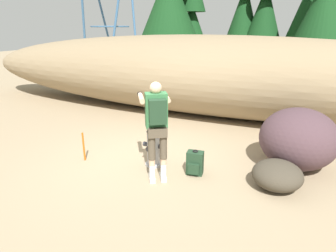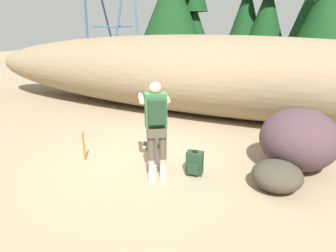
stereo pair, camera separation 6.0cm
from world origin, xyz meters
The scene contains 11 objects.
ground_plane centered at (0.00, 0.00, -0.02)m, with size 56.00×56.00×0.04m, color #998466.
dirt_embankment centered at (0.00, 3.98, 1.19)m, with size 17.65×3.20×2.39m, color #897556.
fire_hydrant centered at (0.15, -0.05, 0.37)m, with size 0.42×0.38×0.81m.
utility_worker centered at (0.46, -0.52, 1.12)m, with size 0.86×1.02×1.76m.
spare_backpack centered at (1.01, -0.06, 0.22)m, with size 0.32×0.31×0.47m.
boulder_large centered at (2.71, 1.01, 0.59)m, with size 1.45×1.44×1.18m, color #4A343A.
boulder_mid centered at (2.44, 0.03, 0.24)m, with size 0.84×0.85×0.48m, color #40392D.
pine_tree_left centered at (-2.49, 9.50, 2.92)m, with size 2.04×2.04×5.47m.
pine_tree_center centered at (-0.26, 10.91, 3.61)m, with size 2.11×2.11×6.97m.
pine_tree_right centered at (0.78, 10.54, 3.45)m, with size 2.32×2.32×6.89m.
survey_stake centered at (-1.24, -0.42, 0.30)m, with size 0.04×0.04×0.60m, color #E55914.
Camera 1 is at (2.51, -4.70, 2.60)m, focal length 31.01 mm.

